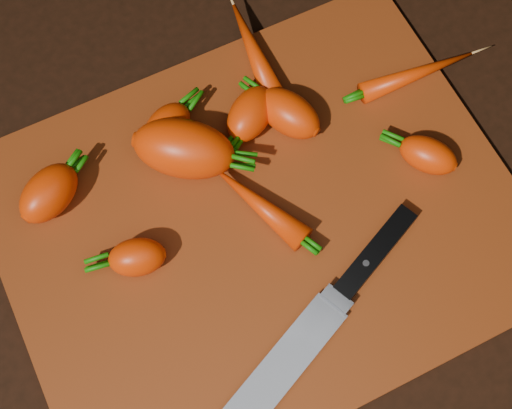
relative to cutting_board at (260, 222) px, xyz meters
name	(u,v)px	position (x,y,z in m)	size (l,w,h in m)	color
ground	(260,225)	(0.00, 0.00, -0.01)	(2.00, 2.00, 0.01)	black
cutting_board	(260,222)	(0.00, 0.00, 0.00)	(0.50, 0.40, 0.01)	maroon
carrot_0	(49,193)	(-0.18, 0.11, 0.03)	(0.07, 0.04, 0.04)	#F13906
carrot_1	(137,257)	(-0.12, 0.01, 0.02)	(0.05, 0.04, 0.04)	#F13906
carrot_2	(184,149)	(-0.04, 0.09, 0.04)	(0.10, 0.06, 0.06)	#F13906
carrot_3	(289,113)	(0.07, 0.08, 0.03)	(0.07, 0.04, 0.04)	#F13906
carrot_4	(250,114)	(0.04, 0.10, 0.03)	(0.07, 0.04, 0.04)	#F13906
carrot_5	(167,126)	(-0.04, 0.13, 0.02)	(0.06, 0.04, 0.04)	#F13906
carrot_6	(428,155)	(0.18, -0.02, 0.02)	(0.06, 0.04, 0.04)	#F13906
carrot_7	(254,52)	(0.08, 0.17, 0.02)	(0.13, 0.03, 0.03)	#F13906
carrot_8	(417,73)	(0.22, 0.07, 0.02)	(0.13, 0.02, 0.02)	#F13906
carrot_9	(262,206)	(0.00, 0.01, 0.02)	(0.11, 0.03, 0.03)	#F13906
knife	(281,368)	(-0.05, -0.14, 0.01)	(0.30, 0.15, 0.02)	gray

